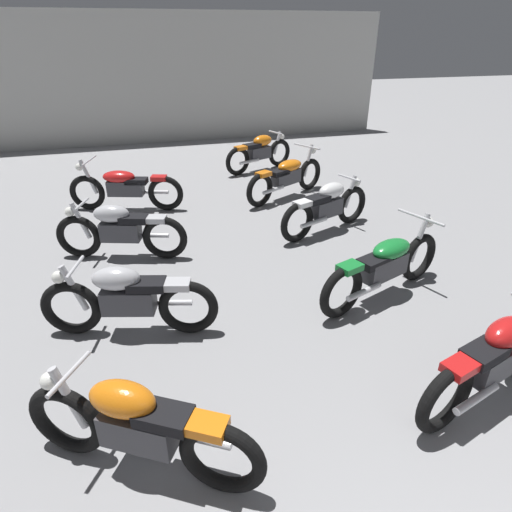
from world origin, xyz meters
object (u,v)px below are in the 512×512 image
motorcycle_left_row_3 (120,230)px  motorcycle_right_row_1 (495,359)px  motorcycle_left_row_4 (125,187)px  motorcycle_right_row_3 (327,206)px  motorcycle_left_row_1 (138,426)px  motorcycle_right_row_2 (385,265)px  motorcycle_right_row_5 (260,152)px  motorcycle_left_row_2 (128,298)px  motorcycle_right_row_4 (287,176)px

motorcycle_left_row_3 → motorcycle_right_row_1: (3.22, -3.87, 0.00)m
motorcycle_left_row_4 → motorcycle_right_row_1: bearing=-62.1°
motorcycle_left_row_3 → motorcycle_right_row_3: 3.34m
motorcycle_left_row_1 → motorcycle_right_row_2: 3.54m
motorcycle_right_row_2 → motorcycle_right_row_5: (0.08, 5.91, 0.01)m
motorcycle_left_row_3 → motorcycle_right_row_1: bearing=-50.2°
motorcycle_left_row_3 → motorcycle_left_row_1: bearing=-88.2°
motorcycle_left_row_2 → motorcycle_right_row_2: (3.13, -0.08, -0.01)m
motorcycle_right_row_5 → motorcycle_left_row_3: bearing=-130.2°
motorcycle_right_row_1 → motorcycle_right_row_4: size_ratio=0.98×
motorcycle_left_row_1 → motorcycle_right_row_2: (3.09, 1.73, -0.01)m
motorcycle_right_row_2 → motorcycle_right_row_4: bearing=89.2°
motorcycle_left_row_1 → motorcycle_right_row_2: bearing=29.2°
motorcycle_left_row_4 → motorcycle_right_row_5: (3.19, 1.86, 0.01)m
motorcycle_right_row_3 → motorcycle_right_row_5: same height
motorcycle_left_row_2 → motorcycle_left_row_4: motorcycle_left_row_4 is taller
motorcycle_left_row_4 → motorcycle_right_row_5: size_ratio=1.13×
motorcycle_right_row_3 → motorcycle_left_row_2: bearing=-148.6°
motorcycle_right_row_3 → motorcycle_left_row_1: bearing=-130.3°
motorcycle_right_row_4 → motorcycle_right_row_5: size_ratio=1.05×
motorcycle_left_row_1 → motorcycle_right_row_1: same height
motorcycle_left_row_3 → motorcycle_right_row_5: size_ratio=1.02×
motorcycle_left_row_2 → motorcycle_right_row_5: same height
motorcycle_left_row_4 → motorcycle_right_row_2: same height
motorcycle_left_row_2 → motorcycle_right_row_3: same height
motorcycle_left_row_3 → motorcycle_right_row_3: size_ratio=1.02×
motorcycle_right_row_4 → motorcycle_right_row_5: bearing=89.4°
motorcycle_right_row_1 → motorcycle_right_row_5: same height
motorcycle_right_row_1 → motorcycle_right_row_3: (0.12, 3.92, 0.00)m
motorcycle_left_row_1 → motorcycle_right_row_4: 6.44m
motorcycle_left_row_1 → motorcycle_right_row_3: bearing=49.7°
motorcycle_left_row_1 → motorcycle_left_row_2: size_ratio=0.90×
motorcycle_right_row_5 → motorcycle_right_row_2: bearing=-90.7°
motorcycle_left_row_1 → motorcycle_left_row_4: size_ratio=0.83×
motorcycle_left_row_1 → motorcycle_left_row_2: bearing=91.3°
motorcycle_right_row_2 → motorcycle_left_row_2: bearing=178.5°
motorcycle_right_row_4 → motorcycle_right_row_5: (0.02, 2.03, 0.01)m
motorcycle_left_row_1 → motorcycle_right_row_3: size_ratio=0.93×
motorcycle_right_row_2 → motorcycle_right_row_4: size_ratio=1.05×
motorcycle_left_row_4 → motorcycle_right_row_3: size_ratio=1.12×
motorcycle_left_row_1 → motorcycle_right_row_5: size_ratio=0.94×
motorcycle_left_row_2 → motorcycle_right_row_1: (3.15, -1.92, 0.00)m
motorcycle_left_row_1 → motorcycle_left_row_3: same height
motorcycle_left_row_2 → motorcycle_right_row_5: size_ratio=1.04×
motorcycle_right_row_1 → motorcycle_right_row_2: (-0.02, 1.84, -0.01)m
motorcycle_left_row_1 → motorcycle_right_row_5: 8.28m
motorcycle_right_row_2 → motorcycle_right_row_5: 5.91m
motorcycle_right_row_3 → motorcycle_right_row_4: (-0.08, 1.80, -0.01)m
motorcycle_right_row_1 → motorcycle_right_row_2: bearing=90.5°
motorcycle_right_row_1 → motorcycle_right_row_5: (0.06, 7.75, 0.00)m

